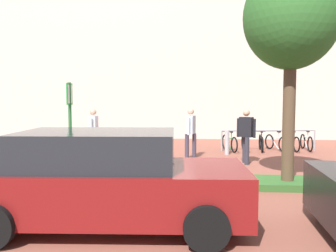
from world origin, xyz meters
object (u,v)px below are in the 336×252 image
Objects in this scene: bollard_steel at (227,142)px; person_shirt_blue at (93,131)px; parking_sign_post at (70,118)px; person_suited_dark at (246,133)px; bike_rack_cluster at (268,142)px; person_shirt_white at (191,130)px; tree_sidewalk at (291,19)px; car_maroon_wagon at (107,180)px; bike_at_sign at (74,167)px.

person_shirt_blue is at bearing -159.64° from bollard_steel.
parking_sign_post is 5.49m from person_suited_dark.
person_shirt_white reaches higher than bike_rack_cluster.
tree_sidewalk is 6.92m from person_shirt_blue.
parking_sign_post reaches higher than car_maroon_wagon.
car_maroon_wagon is at bearing -100.35° from person_shirt_white.
tree_sidewalk is 4.14m from person_suited_dark.
bollard_steel is at bearing 36.11° from person_shirt_white.
bike_at_sign is at bearing -132.68° from bollard_steel.
parking_sign_post is 1.42× the size of person_suited_dark.
parking_sign_post reaches higher than bike_rack_cluster.
bike_rack_cluster is 2.17× the size of person_suited_dark.
person_shirt_blue is (-4.93, 0.15, 0.00)m from person_suited_dark.
bollard_steel is (-0.99, 4.78, -3.38)m from tree_sidewalk.
car_maroon_wagon is at bearing -140.90° from tree_sidewalk.
bollard_steel is (4.16, 4.74, -1.14)m from parking_sign_post.
bike_rack_cluster is 9.71m from car_maroon_wagon.
person_shirt_blue reaches higher than bike_rack_cluster.
bike_at_sign is at bearing 117.54° from car_maroon_wagon.
person_suited_dark reaches higher than bike_at_sign.
person_shirt_blue is at bearing -156.06° from bike_rack_cluster.
person_shirt_white is (-1.31, -0.96, 0.53)m from bollard_steel.
bike_at_sign is at bearing 89.74° from parking_sign_post.
person_suited_dark is (-0.56, 2.96, -2.85)m from tree_sidewalk.
parking_sign_post reaches higher than bollard_steel.
person_suited_dark is 0.39× the size of car_maroon_wagon.
bike_rack_cluster is 6.80m from person_shirt_blue.
bike_rack_cluster is 4.14× the size of bollard_steel.
parking_sign_post is at bearing -83.91° from person_shirt_blue.
bike_rack_cluster is 3.69m from person_shirt_white.
person_shirt_white is at bearing 79.65° from car_maroon_wagon.
person_suited_dark is 6.54m from car_maroon_wagon.
bike_rack_cluster is 0.85× the size of car_maroon_wagon.
person_suited_dark is at bearing 30.38° from bike_at_sign.
person_shirt_blue is (-0.33, 3.08, -0.61)m from parking_sign_post.
bike_at_sign is 0.45× the size of bike_rack_cluster.
tree_sidewalk is at bearing -79.37° from person_suited_dark.
person_suited_dark is at bearing -76.50° from bollard_steel.
person_shirt_white is 6.80m from car_maroon_wagon.
bollard_steel is at bearing 47.32° from bike_at_sign.
bike_at_sign is 0.97× the size of person_shirt_blue.
tree_sidewalk is 5.48m from car_maroon_wagon.
person_suited_dark reaches higher than car_maroon_wagon.
bike_at_sign is 0.97× the size of person_shirt_white.
person_suited_dark is at bearing -1.76° from person_shirt_blue.
bollard_steel is at bearing 101.73° from tree_sidewalk.
bike_rack_cluster is (5.86, 5.60, -0.00)m from bike_at_sign.
tree_sidewalk is 1.15× the size of car_maroon_wagon.
person_suited_dark is (0.44, -1.82, 0.53)m from bollard_steel.
bike_at_sign is (-5.16, 0.26, -3.48)m from tree_sidewalk.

